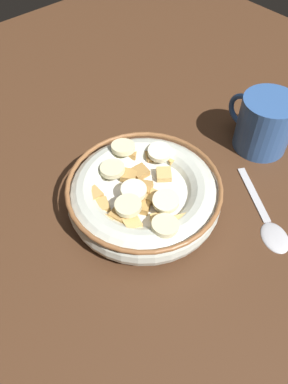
% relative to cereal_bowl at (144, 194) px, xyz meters
% --- Properties ---
extents(ground_plane, '(1.17, 1.17, 0.02)m').
position_rel_cereal_bowl_xyz_m(ground_plane, '(-0.00, -0.00, -0.04)').
color(ground_plane, '#472B19').
extents(cereal_bowl, '(0.20, 0.20, 0.05)m').
position_rel_cereal_bowl_xyz_m(cereal_bowl, '(0.00, 0.00, 0.00)').
color(cereal_bowl, beige).
rests_on(cereal_bowl, ground_plane).
extents(spoon, '(0.13, 0.09, 0.01)m').
position_rel_cereal_bowl_xyz_m(spoon, '(-0.13, -0.10, -0.02)').
color(spoon, '#B7B7BC').
rests_on(spoon, ground_plane).
extents(coffee_mug, '(0.11, 0.08, 0.08)m').
position_rel_cereal_bowl_xyz_m(coffee_mug, '(-0.02, -0.21, 0.02)').
color(coffee_mug, '#335999').
rests_on(coffee_mug, ground_plane).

